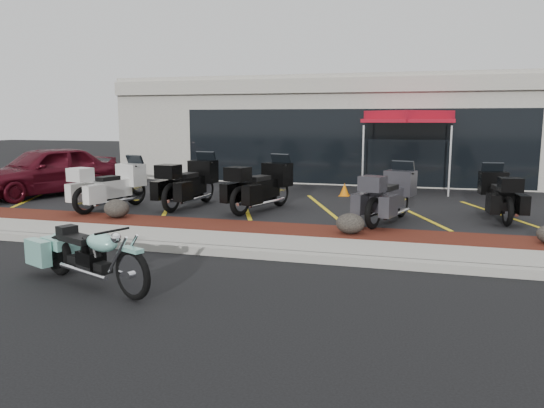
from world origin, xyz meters
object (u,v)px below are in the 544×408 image
(hero_cruiser, at_px, (132,267))
(traffic_cone, at_px, (344,189))
(parked_car, at_px, (46,171))
(popup_canopy, at_px, (408,118))
(touring_white, at_px, (135,180))

(hero_cruiser, relative_size, traffic_cone, 6.83)
(parked_car, relative_size, traffic_cone, 11.15)
(traffic_cone, bearing_deg, hero_cruiser, -98.83)
(parked_car, bearing_deg, popup_canopy, 42.98)
(touring_white, xyz_separation_m, parked_car, (-3.59, 0.94, 0.07))
(touring_white, xyz_separation_m, traffic_cone, (5.20, 3.26, -0.48))
(parked_car, distance_m, traffic_cone, 9.11)
(hero_cruiser, distance_m, traffic_cone, 9.85)
(hero_cruiser, distance_m, popup_canopy, 12.34)
(touring_white, relative_size, traffic_cone, 5.89)
(parked_car, bearing_deg, traffic_cone, 35.45)
(hero_cruiser, bearing_deg, parked_car, 157.65)
(hero_cruiser, distance_m, parked_car, 10.39)
(popup_canopy, bearing_deg, touring_white, -118.99)
(touring_white, height_order, traffic_cone, touring_white)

